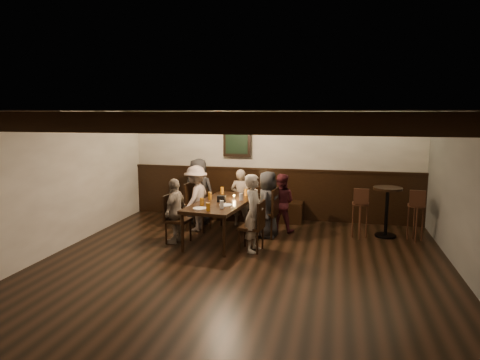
% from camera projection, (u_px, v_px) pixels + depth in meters
% --- Properties ---
extents(room, '(7.00, 7.00, 7.00)m').
position_uv_depth(room, '(249.00, 179.00, 8.38)').
color(room, black).
rests_on(room, ground).
extents(dining_table, '(1.08, 2.03, 0.73)m').
position_uv_depth(dining_table, '(223.00, 205.00, 7.98)').
color(dining_table, black).
rests_on(dining_table, floor).
extents(chair_left_near, '(0.49, 0.49, 0.97)m').
position_uv_depth(chair_left_near, '(198.00, 216.00, 8.69)').
color(chair_left_near, black).
rests_on(chair_left_near, floor).
extents(chair_left_far, '(0.45, 0.45, 0.90)m').
position_uv_depth(chair_left_far, '(177.00, 228.00, 7.85)').
color(chair_left_far, black).
rests_on(chair_left_far, floor).
extents(chair_right_near, '(0.48, 0.48, 0.95)m').
position_uv_depth(chair_right_near, '(266.00, 222.00, 8.23)').
color(chair_right_near, black).
rests_on(chair_right_near, floor).
extents(chair_right_far, '(0.44, 0.44, 0.88)m').
position_uv_depth(chair_right_far, '(252.00, 236.00, 7.39)').
color(chair_right_far, black).
rests_on(chair_right_far, floor).
extents(person_bench_left, '(0.73, 0.52, 1.41)m').
position_uv_depth(person_bench_left, '(198.00, 191.00, 9.10)').
color(person_bench_left, '#262628').
rests_on(person_bench_left, floor).
extents(person_bench_centre, '(0.47, 0.33, 1.21)m').
position_uv_depth(person_bench_centre, '(241.00, 198.00, 8.97)').
color(person_bench_centre, gray).
rests_on(person_bench_centre, floor).
extents(person_bench_right, '(0.61, 0.50, 1.18)m').
position_uv_depth(person_bench_right, '(281.00, 203.00, 8.54)').
color(person_bench_right, '#4C1A21').
rests_on(person_bench_right, floor).
extents(person_left_near, '(0.58, 0.90, 1.32)m').
position_uv_depth(person_left_near, '(196.00, 198.00, 8.64)').
color(person_left_near, gray).
rests_on(person_left_near, floor).
extents(person_left_far, '(0.36, 0.73, 1.20)m').
position_uv_depth(person_left_far, '(175.00, 211.00, 7.81)').
color(person_left_far, gray).
rests_on(person_left_far, floor).
extents(person_right_near, '(0.47, 0.66, 1.28)m').
position_uv_depth(person_right_near, '(268.00, 204.00, 8.16)').
color(person_right_near, '#262628').
rests_on(person_right_near, floor).
extents(person_right_far, '(0.37, 0.52, 1.34)m').
position_uv_depth(person_right_far, '(254.00, 213.00, 7.32)').
color(person_right_far, '#B0A695').
rests_on(person_right_far, floor).
extents(pint_a, '(0.07, 0.07, 0.14)m').
position_uv_depth(pint_a, '(222.00, 190.00, 8.70)').
color(pint_a, '#BF7219').
rests_on(pint_a, dining_table).
extents(pint_b, '(0.07, 0.07, 0.14)m').
position_uv_depth(pint_b, '(246.00, 192.00, 8.48)').
color(pint_b, '#BF7219').
rests_on(pint_b, dining_table).
extents(pint_c, '(0.07, 0.07, 0.14)m').
position_uv_depth(pint_c, '(210.00, 196.00, 8.14)').
color(pint_c, '#BF7219').
rests_on(pint_c, dining_table).
extents(pint_d, '(0.07, 0.07, 0.14)m').
position_uv_depth(pint_d, '(241.00, 197.00, 8.05)').
color(pint_d, silver).
rests_on(pint_d, dining_table).
extents(pint_e, '(0.07, 0.07, 0.14)m').
position_uv_depth(pint_e, '(202.00, 202.00, 7.61)').
color(pint_e, '#BF7219').
rests_on(pint_e, dining_table).
extents(pint_f, '(0.07, 0.07, 0.14)m').
position_uv_depth(pint_f, '(222.00, 205.00, 7.38)').
color(pint_f, silver).
rests_on(pint_f, dining_table).
extents(pint_g, '(0.07, 0.07, 0.14)m').
position_uv_depth(pint_g, '(208.00, 207.00, 7.19)').
color(pint_g, '#BF7219').
rests_on(pint_g, dining_table).
extents(plate_near, '(0.24, 0.24, 0.01)m').
position_uv_depth(plate_near, '(200.00, 208.00, 7.36)').
color(plate_near, white).
rests_on(plate_near, dining_table).
extents(plate_far, '(0.24, 0.24, 0.01)m').
position_uv_depth(plate_far, '(226.00, 205.00, 7.63)').
color(plate_far, white).
rests_on(plate_far, dining_table).
extents(condiment_caddy, '(0.15, 0.10, 0.12)m').
position_uv_depth(condiment_caddy, '(222.00, 199.00, 7.91)').
color(condiment_caddy, black).
rests_on(condiment_caddy, dining_table).
extents(candle, '(0.05, 0.05, 0.05)m').
position_uv_depth(candle, '(234.00, 198.00, 8.20)').
color(candle, beige).
rests_on(candle, dining_table).
extents(high_top_table, '(0.55, 0.55, 0.97)m').
position_uv_depth(high_top_table, '(387.00, 204.00, 8.17)').
color(high_top_table, black).
rests_on(high_top_table, floor).
extents(bar_stool_left, '(0.31, 0.32, 0.98)m').
position_uv_depth(bar_stool_left, '(360.00, 219.00, 8.12)').
color(bar_stool_left, '#361E11').
rests_on(bar_stool_left, floor).
extents(bar_stool_right, '(0.31, 0.32, 0.98)m').
position_uv_depth(bar_stool_right, '(415.00, 222.00, 7.95)').
color(bar_stool_right, '#361E11').
rests_on(bar_stool_right, floor).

